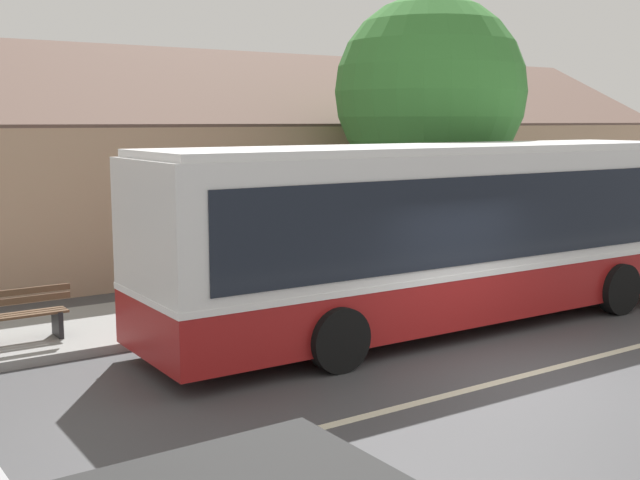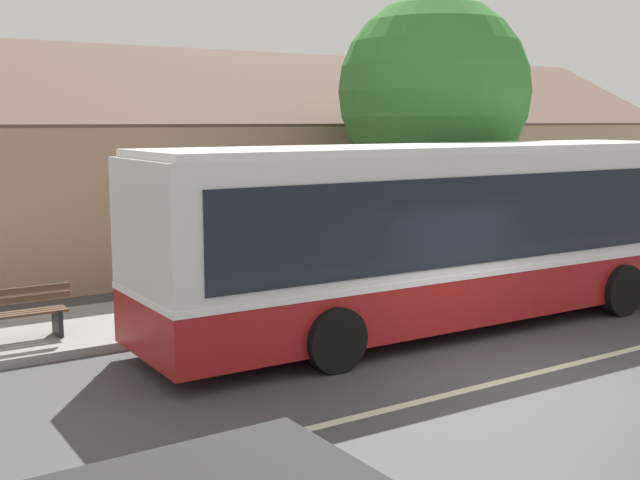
{
  "view_description": "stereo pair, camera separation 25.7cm",
  "coord_description": "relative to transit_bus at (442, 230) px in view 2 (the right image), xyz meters",
  "views": [
    {
      "loc": [
        -9.03,
        -7.78,
        3.74
      ],
      "look_at": [
        -0.88,
        4.28,
        1.57
      ],
      "focal_mm": 45.0,
      "sensor_mm": 36.0,
      "label": 1
    },
    {
      "loc": [
        -8.81,
        -7.92,
        3.74
      ],
      "look_at": [
        -0.88,
        4.28,
        1.57
      ],
      "focal_mm": 45.0,
      "sensor_mm": 36.0,
      "label": 2
    }
  ],
  "objects": [
    {
      "name": "lane_divider_stripe",
      "position": [
        -0.86,
        -2.9,
        -1.77
      ],
      "size": [
        60.0,
        0.16,
        0.01
      ],
      "primitive_type": "cube",
      "color": "beige",
      "rests_on": "ground"
    },
    {
      "name": "transit_bus",
      "position": [
        0.0,
        0.0,
        0.0
      ],
      "size": [
        11.45,
        2.88,
        3.31
      ],
      "color": "maroon",
      "rests_on": "ground"
    },
    {
      "name": "street_tree_primary",
      "position": [
        3.23,
        3.88,
        2.47
      ],
      "size": [
        4.55,
        4.55,
        6.69
      ],
      "color": "#4C3828",
      "rests_on": "ground"
    },
    {
      "name": "bench_by_building",
      "position": [
        -6.83,
        2.57,
        -1.21
      ],
      "size": [
        1.53,
        0.51,
        0.94
      ],
      "color": "brown",
      "rests_on": "sidewalk_far"
    },
    {
      "name": "community_building",
      "position": [
        1.52,
        10.81,
        0.16
      ],
      "size": [
        28.31,
        9.51,
        6.81
      ],
      "color": "tan",
      "rests_on": "ground"
    },
    {
      "name": "bus_stop_sign",
      "position": [
        6.45,
        2.09,
        -0.13
      ],
      "size": [
        0.36,
        0.07,
        2.4
      ],
      "color": "gray",
      "rests_on": "sidewalk_far"
    },
    {
      "name": "sidewalk_far",
      "position": [
        -0.86,
        3.1,
        -1.7
      ],
      "size": [
        60.0,
        3.0,
        0.15
      ],
      "primitive_type": "cube",
      "color": "gray",
      "rests_on": "ground"
    },
    {
      "name": "ground_plane",
      "position": [
        -0.86,
        -2.9,
        -1.78
      ],
      "size": [
        300.0,
        300.0,
        0.0
      ],
      "primitive_type": "plane",
      "color": "#424244"
    }
  ]
}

